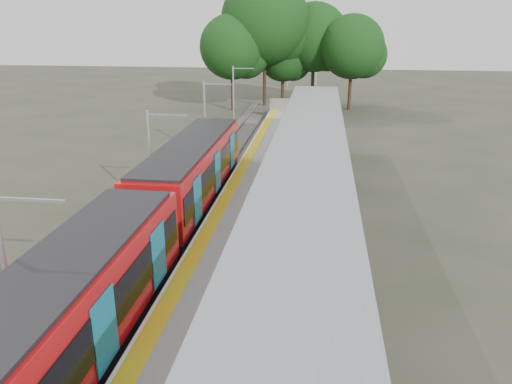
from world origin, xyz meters
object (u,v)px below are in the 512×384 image
litter_bin (309,218)px  bench_far (306,173)px  info_pillar_near (270,299)px  info_pillar_far (315,176)px  bench_mid (328,173)px  train (147,223)px

litter_bin → bench_far: bearing=93.1°
info_pillar_near → info_pillar_far: info_pillar_far is taller
info_pillar_near → bench_mid: bearing=68.0°
info_pillar_near → info_pillar_far: bearing=70.5°
train → bench_mid: 11.64m
bench_far → litter_bin: 6.14m
train → info_pillar_near: 6.79m
train → litter_bin: 6.88m
info_pillar_far → litter_bin: size_ratio=1.95×
train → bench_far: train is taller
bench_mid → litter_bin: bearing=-94.5°
bench_mid → info_pillar_far: bearing=-115.9°
litter_bin → info_pillar_far: bearing=88.5°
bench_mid → litter_bin: 6.42m
info_pillar_far → litter_bin: bearing=-85.7°
info_pillar_far → train: bearing=-122.8°
bench_mid → litter_bin: (-0.85, -6.36, -0.09)m
bench_mid → bench_far: (-1.18, -0.24, 0.03)m
bench_mid → info_pillar_far: (-0.72, -1.30, 0.23)m
bench_mid → bench_far: 1.21m
info_pillar_near → info_pillar_far: (1.08, 12.21, 0.10)m
train → bench_mid: (7.06, 9.24, -0.50)m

